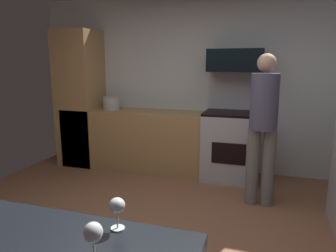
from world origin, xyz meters
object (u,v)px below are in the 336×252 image
object	(u,v)px
person_cook	(263,123)
wine_glass_extra	(117,207)
oven_range	(231,143)
wine_glass_far	(93,234)
microwave	(235,60)
stock_pot	(111,103)

from	to	relation	value
person_cook	wine_glass_extra	world-z (taller)	person_cook
oven_range	wine_glass_far	xyz separation A→B (m)	(-0.14, -3.39, 0.50)
microwave	wine_glass_far	distance (m)	3.53
wine_glass_far	microwave	bearing A→B (deg)	87.70
microwave	wine_glass_far	size ratio (longest dim) A/B	4.63
wine_glass_far	oven_range	bearing A→B (deg)	87.64
wine_glass_extra	stock_pot	xyz separation A→B (m)	(-1.68, 3.16, -0.00)
microwave	stock_pot	bearing A→B (deg)	-177.52
person_cook	wine_glass_far	size ratio (longest dim) A/B	10.67
person_cook	stock_pot	distance (m)	2.38
microwave	wine_glass_extra	world-z (taller)	microwave
microwave	person_cook	world-z (taller)	microwave
oven_range	wine_glass_extra	bearing A→B (deg)	-93.07
wine_glass_extra	stock_pot	bearing A→B (deg)	118.04
oven_range	person_cook	distance (m)	0.97
oven_range	microwave	bearing A→B (deg)	90.00
wine_glass_far	stock_pot	world-z (taller)	stock_pot
microwave	person_cook	distance (m)	1.16
oven_range	wine_glass_far	world-z (taller)	oven_range
wine_glass_extra	stock_pot	size ratio (longest dim) A/B	0.55
stock_pot	wine_glass_far	bearing A→B (deg)	-63.25
microwave	oven_range	bearing A→B (deg)	-90.00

